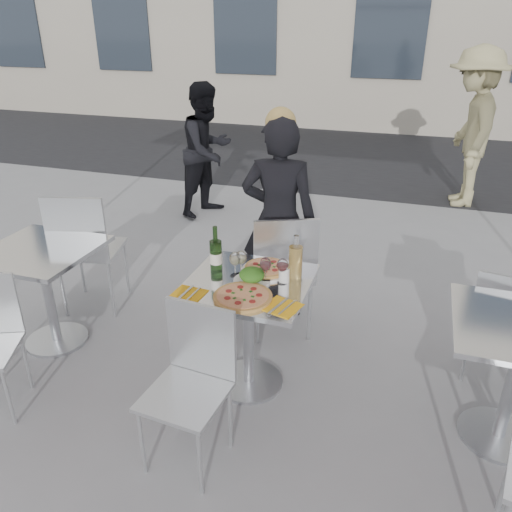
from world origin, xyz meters
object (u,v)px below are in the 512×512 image
(pedestrian_a, at_px, (207,150))
(pedestrian_b, at_px, (471,129))
(sugar_shaker, at_px, (284,274))
(wineglass_red_a, at_px, (265,265))
(main_table, at_px, (248,312))
(side_chair_rfar, at_px, (503,319))
(side_chair_lfar, at_px, (85,244))
(salad_plate, at_px, (252,276))
(woman_diner, at_px, (279,220))
(pizza_far, at_px, (267,269))
(wineglass_white_a, at_px, (235,259))
(chair_far, at_px, (283,266))
(wine_bottle, at_px, (216,254))
(napkin_right, at_px, (282,307))
(side_table_left, at_px, (45,276))
(pizza_near, at_px, (243,297))
(carafe, at_px, (295,263))
(napkin_left, at_px, (188,294))
(wineglass_red_b, at_px, (283,266))
(chair_near, at_px, (193,373))
(wineglass_white_b, at_px, (241,258))

(pedestrian_a, relative_size, pedestrian_b, 0.81)
(sugar_shaker, bearing_deg, wineglass_red_a, -162.76)
(main_table, bearing_deg, side_chair_rfar, 18.64)
(side_chair_lfar, bearing_deg, salad_plate, 148.37)
(woman_diner, height_order, pedestrian_a, woman_diner)
(pizza_far, bearing_deg, wineglass_white_a, -143.13)
(chair_far, bearing_deg, pedestrian_a, -79.50)
(pedestrian_b, bearing_deg, wine_bottle, -26.41)
(wineglass_white_a, distance_m, napkin_right, 0.47)
(side_table_left, relative_size, pizza_near, 2.27)
(carafe, xyz_separation_m, sugar_shaker, (-0.06, -0.03, -0.06))
(pedestrian_b, relative_size, carafe, 6.60)
(napkin_left, bearing_deg, carafe, 37.92)
(wineglass_red_b, xyz_separation_m, napkin_right, (0.07, -0.27, -0.11))
(main_table, xyz_separation_m, napkin_right, (0.27, -0.22, 0.21))
(side_chair_lfar, bearing_deg, main_table, 147.83)
(side_chair_rfar, xyz_separation_m, wineglass_red_a, (-1.39, -0.47, 0.38))
(side_chair_lfar, distance_m, wineglass_red_a, 1.67)
(sugar_shaker, height_order, wineglass_white_a, wineglass_white_a)
(pedestrian_a, distance_m, carafe, 3.31)
(side_chair_lfar, bearing_deg, wineglass_red_b, 151.29)
(chair_far, xyz_separation_m, napkin_right, (0.22, -0.83, 0.18))
(pizza_far, height_order, wineglass_red_a, wineglass_red_a)
(side_table_left, height_order, napkin_right, napkin_right)
(side_chair_lfar, distance_m, pizza_far, 1.59)
(salad_plate, distance_m, wineglass_white_a, 0.15)
(woman_diner, distance_m, pedestrian_b, 3.62)
(pizza_far, xyz_separation_m, wine_bottle, (-0.29, -0.10, 0.10))
(pizza_far, bearing_deg, woman_diner, 100.67)
(side_chair_lfar, relative_size, wineglass_red_b, 6.39)
(pedestrian_a, bearing_deg, side_chair_lfar, -160.45)
(pizza_far, bearing_deg, carafe, -19.24)
(woman_diner, bearing_deg, side_table_left, 26.59)
(side_chair_lfar, xyz_separation_m, salad_plate, (1.52, -0.45, 0.19))
(pizza_far, height_order, carafe, carafe)
(side_chair_rfar, bearing_deg, carafe, 28.79)
(side_table_left, bearing_deg, pedestrian_b, 55.47)
(pedestrian_a, relative_size, napkin_left, 7.70)
(pedestrian_a, distance_m, pizza_far, 3.15)
(napkin_left, bearing_deg, chair_near, -58.89)
(wineglass_white_b, xyz_separation_m, wineglass_red_a, (0.17, -0.04, 0.00))
(pizza_far, height_order, wineglass_white_b, wineglass_white_b)
(napkin_left, relative_size, napkin_right, 0.90)
(side_chair_rfar, height_order, carafe, carafe)
(side_chair_lfar, relative_size, wine_bottle, 3.41)
(main_table, relative_size, wineglass_red_a, 4.76)
(main_table, bearing_deg, pedestrian_a, 117.55)
(pizza_near, bearing_deg, salad_plate, 94.22)
(chair_far, distance_m, chair_near, 1.22)
(side_chair_lfar, distance_m, sugar_shaker, 1.76)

